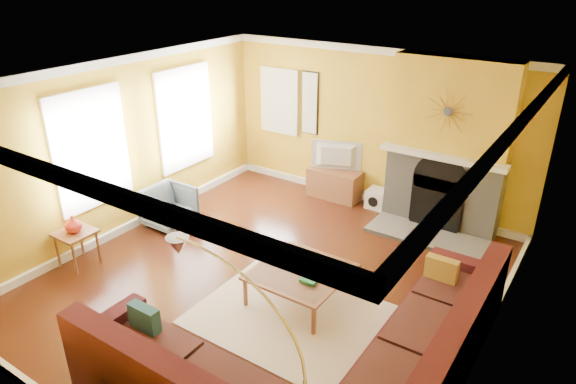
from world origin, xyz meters
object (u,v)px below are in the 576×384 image
Objects in this scene: sectional_sofa at (308,311)px; coffee_table at (300,284)px; side_table at (78,248)px; armchair at (169,207)px; media_console at (335,184)px; arc_lamp at (247,370)px.

sectional_sofa is 3.38× the size of coffee_table.
sectional_sofa is at bearing -52.36° from coffee_table.
sectional_sofa is 7.03× the size of side_table.
armchair is 1.58m from side_table.
sectional_sofa is 3.97m from media_console.
armchair reaches higher than media_console.
sectional_sofa is 3.58m from side_table.
arc_lamp is at bearing -68.51° from media_console.
media_console is at bearing 114.66° from sectional_sofa.
side_table is at bearing -173.79° from sectional_sofa.
coffee_table is at bearing -100.17° from armchair.
armchair is (-3.35, 1.18, -0.12)m from sectional_sofa.
armchair is 0.36× the size of arc_lamp.
sectional_sofa is at bearing -65.34° from media_console.
armchair is 1.36× the size of side_table.
coffee_table is 2.88m from armchair.
armchair is at bearing 82.66° from side_table.
side_table reaches higher than coffee_table.
coffee_table is (-0.52, 0.67, -0.23)m from sectional_sofa.
sectional_sofa is 3.89× the size of media_console.
side_table is at bearing 172.66° from armchair.
armchair is at bearing 144.03° from arc_lamp.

